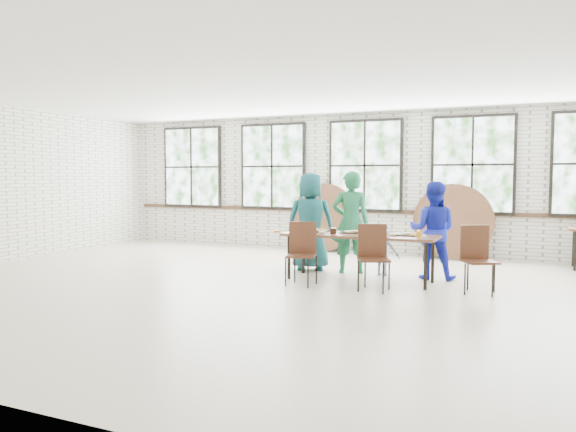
% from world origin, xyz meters
% --- Properties ---
extents(room, '(12.00, 12.00, 12.00)m').
position_xyz_m(room, '(0.00, 4.44, 1.83)').
color(room, beige).
rests_on(room, ground).
extents(dining_table, '(2.40, 0.80, 0.74)m').
position_xyz_m(dining_table, '(0.87, 1.20, 0.69)').
color(dining_table, brown).
rests_on(dining_table, ground).
extents(chair_near_left, '(0.51, 0.50, 0.95)m').
position_xyz_m(chair_near_left, '(0.15, 0.58, 0.56)').
color(chair_near_left, '#4B2819').
rests_on(chair_near_left, ground).
extents(chair_near_right, '(0.55, 0.54, 0.95)m').
position_xyz_m(chair_near_right, '(1.25, 0.63, 0.56)').
color(chair_near_right, '#4B2819').
rests_on(chair_near_right, ground).
extents(chair_spare, '(0.57, 0.56, 0.95)m').
position_xyz_m(chair_spare, '(2.65, 1.03, 0.56)').
color(chair_spare, '#4B2819').
rests_on(chair_spare, ground).
extents(adult_teal, '(0.97, 0.79, 1.71)m').
position_xyz_m(adult_teal, '(-0.22, 1.85, 0.86)').
color(adult_teal, navy).
rests_on(adult_teal, ground).
extents(adult_green, '(0.74, 0.61, 1.73)m').
position_xyz_m(adult_green, '(0.52, 1.85, 0.87)').
color(adult_green, '#1F7448').
rests_on(adult_green, ground).
extents(toddler, '(0.59, 0.37, 0.87)m').
position_xyz_m(toddler, '(1.08, 1.85, 0.43)').
color(toddler, '#151B44').
rests_on(toddler, ground).
extents(adult_blue, '(0.79, 0.63, 1.56)m').
position_xyz_m(adult_blue, '(1.89, 1.85, 0.78)').
color(adult_blue, '#1A28BA').
rests_on(adult_blue, ground).
extents(tabletop_clutter, '(2.01, 0.61, 0.11)m').
position_xyz_m(tabletop_clutter, '(0.95, 1.17, 0.77)').
color(tabletop_clutter, black).
rests_on(tabletop_clutter, dining_table).
extents(round_tops_leaning, '(4.30, 0.36, 1.50)m').
position_xyz_m(round_tops_leaning, '(0.95, 4.24, 0.74)').
color(round_tops_leaning, brown).
rests_on(round_tops_leaning, ground).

